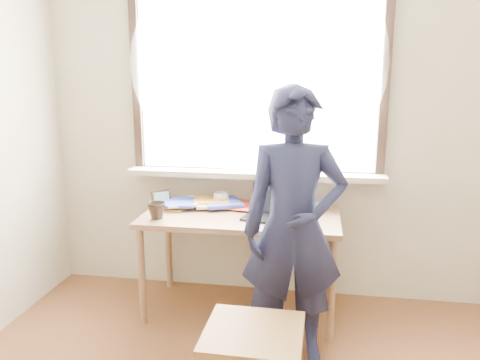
% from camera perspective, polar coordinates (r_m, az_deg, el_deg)
% --- Properties ---
extents(room_shell, '(3.52, 4.02, 2.61)m').
position_cam_1_polar(room_shell, '(1.59, -0.06, 13.03)').
color(room_shell, '#B6AC92').
rests_on(room_shell, ground).
extents(desk, '(1.32, 0.66, 0.71)m').
position_cam_1_polar(desk, '(3.19, 0.11, -5.46)').
color(desk, brown).
rests_on(desk, ground).
extents(laptop, '(0.36, 0.32, 0.21)m').
position_cam_1_polar(laptop, '(3.09, 3.73, -3.66)').
color(laptop, black).
rests_on(laptop, desk).
extents(mug_white, '(0.16, 0.16, 0.09)m').
position_cam_1_polar(mug_white, '(3.41, -2.34, -2.24)').
color(mug_white, white).
rests_on(mug_white, desk).
extents(mug_dark, '(0.15, 0.15, 0.11)m').
position_cam_1_polar(mug_dark, '(3.11, -10.12, -3.70)').
color(mug_dark, black).
rests_on(mug_dark, desk).
extents(mouse, '(0.10, 0.07, 0.04)m').
position_cam_1_polar(mouse, '(3.03, 7.57, -4.74)').
color(mouse, black).
rests_on(mouse, desk).
extents(desk_clutter, '(0.74, 0.56, 0.06)m').
position_cam_1_polar(desk_clutter, '(3.35, -4.14, -2.83)').
color(desk_clutter, white).
rests_on(desk_clutter, desk).
extents(book_a, '(0.21, 0.26, 0.02)m').
position_cam_1_polar(book_a, '(3.51, -6.62, -2.40)').
color(book_a, white).
rests_on(book_a, desk).
extents(book_b, '(0.28, 0.28, 0.02)m').
position_cam_1_polar(book_b, '(3.39, 7.73, -3.04)').
color(book_b, white).
rests_on(book_b, desk).
extents(picture_frame, '(0.12, 0.09, 0.11)m').
position_cam_1_polar(picture_frame, '(3.39, -9.58, -2.29)').
color(picture_frame, black).
rests_on(picture_frame, desk).
extents(work_chair, '(0.46, 0.44, 0.47)m').
position_cam_1_polar(work_chair, '(2.32, 1.65, -19.36)').
color(work_chair, brown).
rests_on(work_chair, ground).
extents(person, '(0.63, 0.46, 1.58)m').
position_cam_1_polar(person, '(2.63, 6.56, -5.93)').
color(person, black).
rests_on(person, ground).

